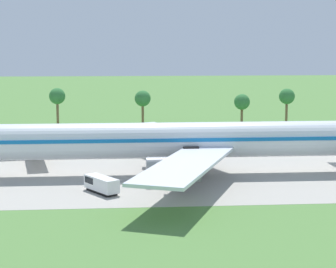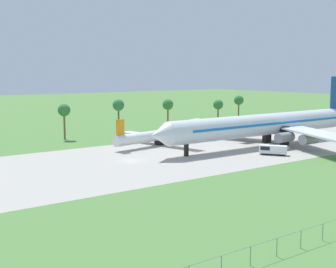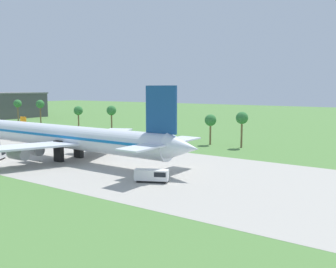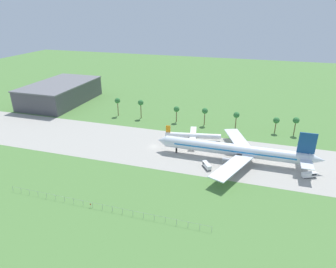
{
  "view_description": "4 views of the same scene",
  "coord_description": "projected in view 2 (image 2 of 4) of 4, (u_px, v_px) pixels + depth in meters",
  "views": [
    {
      "loc": [
        33.49,
        -97.37,
        20.71
      ],
      "look_at": [
        41.0,
        -2.89,
        6.63
      ],
      "focal_mm": 65.0,
      "sensor_mm": 36.0,
      "label": 1
    },
    {
      "loc": [
        -53.56,
        -86.43,
        19.61
      ],
      "look_at": [
        8.05,
        -2.89,
        5.63
      ],
      "focal_mm": 50.0,
      "sensor_mm": 36.0,
      "label": 2
    },
    {
      "loc": [
        115.95,
        -63.54,
        17.57
      ],
      "look_at": [
        73.95,
        -2.89,
        8.45
      ],
      "focal_mm": 40.0,
      "sensor_mm": 36.0,
      "label": 3
    },
    {
      "loc": [
        49.14,
        -133.24,
        68.4
      ],
      "look_at": [
        6.44,
        5.0,
        6.0
      ],
      "focal_mm": 32.0,
      "sensor_mm": 36.0,
      "label": 4
    }
  ],
  "objects": [
    {
      "name": "taxiway_strip",
      "position": [
        131.0,
        161.0,
        103.05
      ],
      "size": [
        320.0,
        44.0,
        0.02
      ],
      "color": "#A8A399",
      "rests_on": "ground_plane"
    },
    {
      "name": "ground_plane",
      "position": [
        131.0,
        161.0,
        103.06
      ],
      "size": [
        600.0,
        600.0,
        0.0
      ],
      "primitive_type": "plane",
      "color": "#517F3D"
    },
    {
      "name": "fuel_truck",
      "position": [
        272.0,
        150.0,
        110.07
      ],
      "size": [
        5.15,
        6.36,
        2.29
      ],
      "color": "black",
      "rests_on": "ground_plane"
    },
    {
      "name": "palm_tree_row",
      "position": [
        115.0,
        106.0,
        143.59
      ],
      "size": [
        114.18,
        3.6,
        12.39
      ],
      "color": "brown",
      "rests_on": "ground_plane"
    },
    {
      "name": "regional_aircraft",
      "position": [
        159.0,
        135.0,
        124.56
      ],
      "size": [
        30.33,
        27.45,
        7.97
      ],
      "color": "white",
      "rests_on": "ground_plane"
    },
    {
      "name": "jet_airliner",
      "position": [
        272.0,
        124.0,
        125.08
      ],
      "size": [
        77.47,
        57.98,
        18.04
      ],
      "color": "silver",
      "rests_on": "ground_plane"
    }
  ]
}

